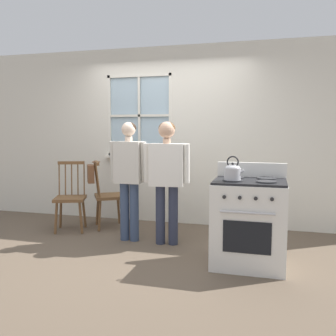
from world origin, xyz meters
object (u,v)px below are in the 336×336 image
object	(u,v)px
person_teen_center	(167,170)
stove	(249,222)
kettle	(233,172)
chair_by_window	(108,197)
person_elderly_left	(129,171)
chair_near_wall	(70,199)
handbag	(91,173)
potted_plant	(132,149)

from	to	relation	value
person_teen_center	stove	bearing A→B (deg)	-30.78
stove	kettle	bearing A→B (deg)	-142.31
chair_by_window	person_elderly_left	world-z (taller)	person_elderly_left
chair_by_window	chair_near_wall	xyz separation A→B (m)	(-0.45, -0.29, 0.00)
chair_near_wall	person_elderly_left	bearing A→B (deg)	-32.83
chair_by_window	person_teen_center	distance (m)	1.28
chair_by_window	handbag	size ratio (longest dim) A/B	3.22
person_elderly_left	person_teen_center	distance (m)	0.52
person_elderly_left	potted_plant	xyz separation A→B (m)	(-0.34, 0.99, 0.22)
chair_by_window	chair_near_wall	size ratio (longest dim) A/B	1.00
handbag	potted_plant	bearing A→B (deg)	55.42
handbag	person_teen_center	bearing A→B (deg)	-18.37
chair_by_window	person_elderly_left	size ratio (longest dim) A/B	0.64
potted_plant	person_elderly_left	bearing A→B (deg)	-71.32
chair_near_wall	person_teen_center	size ratio (longest dim) A/B	0.64
chair_near_wall	handbag	xyz separation A→B (m)	(0.25, 0.17, 0.35)
person_elderly_left	stove	world-z (taller)	person_elderly_left
kettle	chair_near_wall	bearing A→B (deg)	160.31
chair_near_wall	potted_plant	xyz separation A→B (m)	(0.66, 0.77, 0.68)
stove	handbag	bearing A→B (deg)	158.89
chair_by_window	kettle	size ratio (longest dim) A/B	4.01
handbag	person_elderly_left	bearing A→B (deg)	-27.88
person_teen_center	kettle	world-z (taller)	person_teen_center
kettle	person_elderly_left	bearing A→B (deg)	155.72
chair_near_wall	person_elderly_left	xyz separation A→B (m)	(0.99, -0.23, 0.45)
chair_by_window	person_teen_center	xyz separation A→B (m)	(1.06, -0.54, 0.48)
chair_near_wall	stove	xyz separation A→B (m)	(2.56, -0.72, 0.01)
person_elderly_left	chair_by_window	bearing A→B (deg)	137.88
chair_by_window	stove	xyz separation A→B (m)	(2.11, -1.01, 0.01)
person_elderly_left	person_teen_center	xyz separation A→B (m)	(0.51, -0.02, 0.03)
chair_by_window	stove	size ratio (longest dim) A/B	0.91
person_teen_center	handbag	world-z (taller)	person_teen_center
stove	person_teen_center	bearing A→B (deg)	155.72
kettle	handbag	world-z (taller)	kettle
person_teen_center	potted_plant	bearing A→B (deg)	123.44
chair_by_window	kettle	bearing A→B (deg)	-151.49
chair_by_window	chair_near_wall	world-z (taller)	same
chair_near_wall	handbag	size ratio (longest dim) A/B	3.22
potted_plant	handbag	xyz separation A→B (m)	(-0.41, -0.60, -0.32)
potted_plant	handbag	bearing A→B (deg)	-124.58
chair_near_wall	kettle	distance (m)	2.59
potted_plant	person_teen_center	bearing A→B (deg)	-50.07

